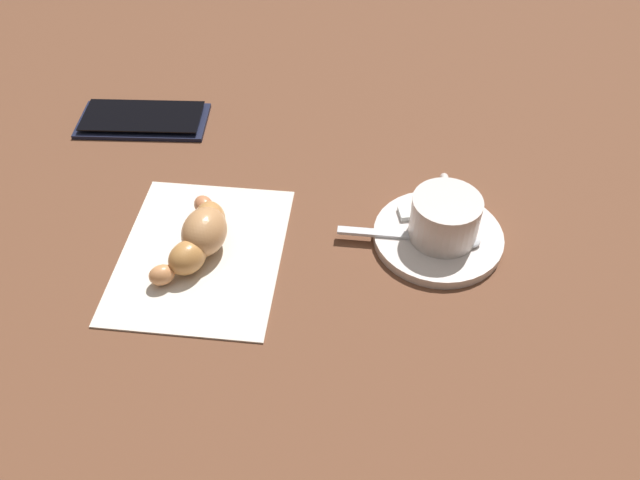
% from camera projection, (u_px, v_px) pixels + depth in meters
% --- Properties ---
extents(ground_plane, '(1.80, 1.80, 0.00)m').
position_uv_depth(ground_plane, '(306.00, 251.00, 0.66)').
color(ground_plane, brown).
extents(saucer, '(0.13, 0.13, 0.01)m').
position_uv_depth(saucer, '(437.00, 237.00, 0.67)').
color(saucer, silver).
rests_on(saucer, ground).
extents(espresso_cup, '(0.07, 0.09, 0.05)m').
position_uv_depth(espresso_cup, '(444.00, 217.00, 0.64)').
color(espresso_cup, silver).
rests_on(espresso_cup, saucer).
extents(teaspoon, '(0.14, 0.03, 0.01)m').
position_uv_depth(teaspoon, '(431.00, 237.00, 0.65)').
color(teaspoon, silver).
rests_on(teaspoon, saucer).
extents(sugar_packet, '(0.07, 0.03, 0.01)m').
position_uv_depth(sugar_packet, '(430.00, 211.00, 0.68)').
color(sugar_packet, white).
rests_on(sugar_packet, saucer).
extents(napkin, '(0.18, 0.22, 0.00)m').
position_uv_depth(napkin, '(201.00, 253.00, 0.65)').
color(napkin, silver).
rests_on(napkin, ground).
extents(croissant, '(0.08, 0.12, 0.04)m').
position_uv_depth(croissant, '(199.00, 236.00, 0.64)').
color(croissant, tan).
rests_on(croissant, napkin).
extents(cell_phone, '(0.16, 0.08, 0.01)m').
position_uv_depth(cell_phone, '(142.00, 119.00, 0.81)').
color(cell_phone, black).
rests_on(cell_phone, ground).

